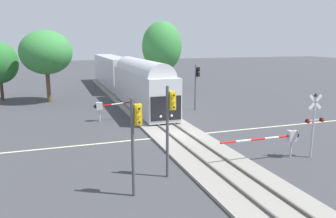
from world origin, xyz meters
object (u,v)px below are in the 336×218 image
crossing_gate_far (107,106)px  traffic_signal_median (170,117)px  traffic_signal_near_left (136,131)px  elm_centre_background (162,46)px  oak_behind_train (46,52)px  commuter_train (124,76)px  traffic_signal_far_side (197,80)px  crossing_signal_mast (314,119)px  crossing_gate_near (284,137)px

crossing_gate_far → traffic_signal_median: traffic_signal_median is taller
traffic_signal_near_left → elm_centre_background: 36.65m
crossing_gate_far → elm_centre_background: bearing=58.3°
crossing_gate_far → oak_behind_train: bearing=113.5°
commuter_train → traffic_signal_far_side: (5.42, -11.76, 0.54)m
commuter_train → traffic_signal_median: 28.04m
crossing_signal_mast → traffic_signal_far_side: size_ratio=0.85×
crossing_gate_near → traffic_signal_median: bearing=-177.0°
commuter_train → crossing_gate_near: 27.85m
traffic_signal_near_left → crossing_signal_mast: bearing=7.7°
crossing_gate_near → traffic_signal_far_side: traffic_signal_far_side is taller
crossing_gate_far → traffic_signal_near_left: 16.16m
traffic_signal_near_left → oak_behind_train: (-4.18, 28.15, 2.79)m
traffic_signal_far_side → traffic_signal_near_left: bearing=-121.7°
oak_behind_train → elm_centre_background: size_ratio=0.84×
traffic_signal_median → elm_centre_background: (10.12, 32.66, 3.14)m
crossing_signal_mast → elm_centre_background: elm_centre_background is taller
commuter_train → crossing_gate_far: (-4.43, -13.49, -1.35)m
crossing_gate_near → elm_centre_background: bearing=85.9°
crossing_gate_near → commuter_train: bearing=99.5°
crossing_signal_mast → traffic_signal_near_left: size_ratio=0.87×
traffic_signal_median → oak_behind_train: bearing=103.7°
traffic_signal_near_left → oak_behind_train: size_ratio=0.56×
crossing_gate_near → traffic_signal_far_side: bearing=86.9°
crossing_signal_mast → traffic_signal_near_left: traffic_signal_near_left is taller
crossing_gate_near → oak_behind_train: oak_behind_train is taller
traffic_signal_far_side → commuter_train: bearing=114.8°
traffic_signal_near_left → commuter_train: bearing=79.4°
commuter_train → elm_centre_background: elm_centre_background is taller
crossing_gate_near → oak_behind_train: 30.10m
commuter_train → elm_centre_background: 9.20m
oak_behind_train → crossing_gate_near: bearing=-61.3°
crossing_gate_far → crossing_signal_mast: bearing=-53.0°
traffic_signal_far_side → elm_centre_background: 16.95m
commuter_train → traffic_signal_median: commuter_train is taller
traffic_signal_far_side → traffic_signal_median: bearing=-118.3°
crossing_gate_near → traffic_signal_median: (-7.81, -0.41, 2.02)m
traffic_signal_near_left → traffic_signal_median: (2.29, 1.66, 0.17)m
commuter_train → traffic_signal_far_side: size_ratio=7.68×
crossing_signal_mast → crossing_gate_far: crossing_signal_mast is taller
commuter_train → oak_behind_train: bearing=-172.1°
crossing_gate_near → elm_centre_background: 32.74m
crossing_gate_near → traffic_signal_near_left: traffic_signal_near_left is taller
traffic_signal_near_left → traffic_signal_median: 2.83m
crossing_signal_mast → crossing_gate_far: bearing=127.0°
crossing_gate_near → crossing_gate_far: size_ratio=0.90×
traffic_signal_median → commuter_train: bearing=83.4°
commuter_train → crossing_gate_near: (4.57, -27.44, -1.40)m
traffic_signal_median → oak_behind_train: (-6.47, 26.50, 2.63)m
crossing_gate_far → elm_centre_background: elm_centre_background is taller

